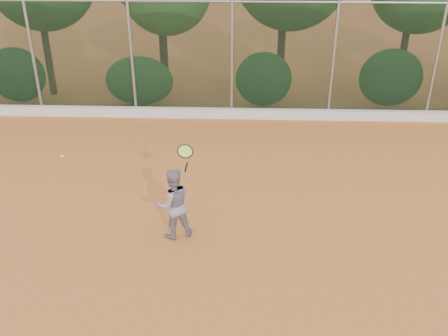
{
  "coord_description": "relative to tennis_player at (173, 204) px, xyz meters",
  "views": [
    {
      "loc": [
        0.34,
        -7.66,
        5.72
      ],
      "look_at": [
        0.0,
        1.0,
        1.25
      ],
      "focal_mm": 40.0,
      "sensor_mm": 36.0,
      "label": 1
    }
  ],
  "objects": [
    {
      "name": "tennis_ball_in_flight",
      "position": [
        -2.12,
        0.29,
        0.83
      ],
      "size": [
        0.06,
        0.06,
        0.06
      ],
      "color": "#E4F237",
      "rests_on": "ground"
    },
    {
      "name": "chainlink_fence",
      "position": [
        0.96,
        6.53,
        1.13
      ],
      "size": [
        24.09,
        0.09,
        3.5
      ],
      "color": "black",
      "rests_on": "ground"
    },
    {
      "name": "tennis_player",
      "position": [
        0.0,
        0.0,
        0.0
      ],
      "size": [
        0.87,
        0.79,
        1.45
      ],
      "primitive_type": "imported",
      "rotation": [
        0.0,
        0.0,
        3.56
      ],
      "color": "gray",
      "rests_on": "ground"
    },
    {
      "name": "concrete_curb",
      "position": [
        0.96,
        6.35,
        -0.58
      ],
      "size": [
        24.0,
        0.2,
        0.3
      ],
      "primitive_type": "cube",
      "color": "beige",
      "rests_on": "ground"
    },
    {
      "name": "tennis_racket",
      "position": [
        0.28,
        -0.08,
        1.12
      ],
      "size": [
        0.38,
        0.36,
        0.58
      ],
      "color": "black",
      "rests_on": "ground"
    },
    {
      "name": "ground",
      "position": [
        0.96,
        -0.47,
        -0.73
      ],
      "size": [
        80.0,
        80.0,
        0.0
      ],
      "primitive_type": "plane",
      "color": "#B8642B",
      "rests_on": "ground"
    }
  ]
}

